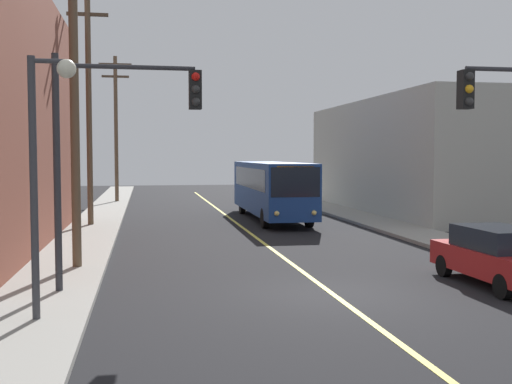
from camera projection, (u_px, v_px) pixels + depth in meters
ground_plane at (332, 294)px, 16.16m from camera, size 120.00×120.00×0.00m
sidewalk_left at (82, 244)px, 24.70m from camera, size 2.50×90.00×0.15m
sidewalk_right at (424, 236)px, 27.25m from camera, size 2.50×90.00×0.15m
lane_stripe_center at (243, 228)px, 30.90m from camera, size 0.16×60.00×0.01m
building_right_warehouse at (446, 157)px, 40.30m from camera, size 12.00×21.00×7.02m
city_bus at (271, 187)px, 34.85m from camera, size 2.67×12.18×3.20m
parked_car_red at (498, 255)px, 17.13m from camera, size 1.90×4.44×1.62m
utility_pole_near at (74, 74)px, 18.98m from camera, size 2.40×0.28×10.83m
utility_pole_mid at (89, 94)px, 30.71m from camera, size 2.40×0.28×11.86m
utility_pole_far at (116, 122)px, 46.49m from camera, size 2.40×0.28×10.81m
traffic_signal_left_corner at (119, 128)px, 15.89m from camera, size 3.75×0.48×6.00m
street_lamp_left at (44, 148)px, 12.95m from camera, size 0.98×0.40×5.50m
fire_hydrant at (478, 240)px, 22.02m from camera, size 0.44×0.26×0.84m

